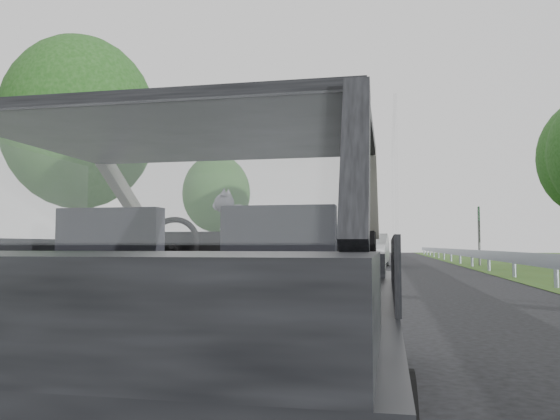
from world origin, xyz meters
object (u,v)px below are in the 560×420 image
at_px(subject_car, 218,282).
at_px(other_car, 369,250).
at_px(cat, 265,218).
at_px(highway_sign, 479,236).

bearing_deg(subject_car, other_car, 89.78).
bearing_deg(cat, other_car, 97.80).
xyz_separation_m(cat, other_car, (-0.02, 20.42, -0.38)).
xyz_separation_m(subject_car, highway_sign, (4.96, 23.47, 0.61)).
xyz_separation_m(cat, highway_sign, (4.86, 22.82, 0.24)).
distance_m(cat, highway_sign, 23.34).
bearing_deg(highway_sign, subject_car, -94.91).
bearing_deg(cat, highway_sign, 85.73).
xyz_separation_m(subject_car, cat, (0.10, 0.65, 0.37)).
xyz_separation_m(other_car, highway_sign, (4.88, 2.41, 0.62)).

